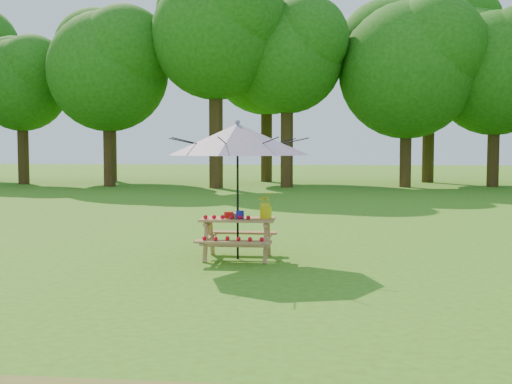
# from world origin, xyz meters

# --- Properties ---
(ground) EXTENTS (120.00, 120.00, 0.00)m
(ground) POSITION_xyz_m (0.00, 0.00, 0.00)
(ground) COLOR #3F6F15
(ground) RESTS_ON ground
(treeline) EXTENTS (60.00, 12.00, 16.00)m
(treeline) POSITION_xyz_m (0.00, 22.00, 8.00)
(treeline) COLOR #18530E
(treeline) RESTS_ON ground
(picnic_table) EXTENTS (1.20, 1.32, 0.67)m
(picnic_table) POSITION_xyz_m (-2.53, 3.31, 0.33)
(picnic_table) COLOR #AD764E
(picnic_table) RESTS_ON ground
(patio_umbrella) EXTENTS (2.59, 2.59, 2.27)m
(patio_umbrella) POSITION_xyz_m (-2.53, 3.32, 1.95)
(patio_umbrella) COLOR black
(patio_umbrella) RESTS_ON ground
(produce_bins) EXTENTS (0.33, 0.38, 0.13)m
(produce_bins) POSITION_xyz_m (-2.58, 3.32, 0.72)
(produce_bins) COLOR red
(produce_bins) RESTS_ON picnic_table
(tomatoes_row) EXTENTS (0.77, 0.13, 0.07)m
(tomatoes_row) POSITION_xyz_m (-2.68, 3.14, 0.71)
(tomatoes_row) COLOR red
(tomatoes_row) RESTS_ON picnic_table
(flower_bucket) EXTENTS (0.30, 0.28, 0.42)m
(flower_bucket) POSITION_xyz_m (-2.08, 3.34, 0.89)
(flower_bucket) COLOR #D9C20B
(flower_bucket) RESTS_ON picnic_table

